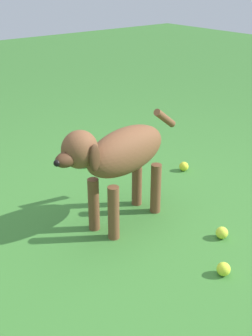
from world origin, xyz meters
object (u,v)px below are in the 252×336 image
object	(u,v)px
dog	(119,155)
tennis_ball_3	(184,166)
tennis_ball_0	(88,163)
water_bowl	(115,155)
tennis_ball_2	(222,233)
tennis_ball_1	(224,269)

from	to	relation	value
dog	tennis_ball_3	distance (m)	0.92
dog	tennis_ball_0	distance (m)	0.90
tennis_ball_3	water_bowl	distance (m)	0.54
tennis_ball_2	water_bowl	bearing A→B (deg)	-9.70
tennis_ball_1	water_bowl	xyz separation A→B (m)	(1.43, -0.44, -0.00)
tennis_ball_2	tennis_ball_3	distance (m)	0.86
dog	tennis_ball_3	bearing A→B (deg)	-171.86
tennis_ball_1	tennis_ball_2	world-z (taller)	same
water_bowl	dog	bearing A→B (deg)	144.37
dog	tennis_ball_1	world-z (taller)	dog
water_bowl	tennis_ball_2	bearing A→B (deg)	170.30
tennis_ball_0	water_bowl	xyz separation A→B (m)	(0.00, -0.25, -0.00)
tennis_ball_0	tennis_ball_2	world-z (taller)	same
tennis_ball_2	tennis_ball_3	bearing A→B (deg)	-31.93
tennis_ball_0	tennis_ball_2	distance (m)	1.21
dog	water_bowl	distance (m)	1.01
tennis_ball_2	water_bowl	world-z (taller)	tennis_ball_2
dog	water_bowl	world-z (taller)	dog
tennis_ball_1	tennis_ball_2	size ratio (longest dim) A/B	1.00
tennis_ball_2	water_bowl	size ratio (longest dim) A/B	0.30
tennis_ball_1	water_bowl	distance (m)	1.49
tennis_ball_0	tennis_ball_1	world-z (taller)	same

